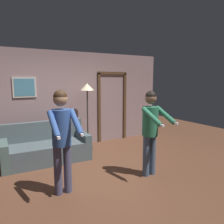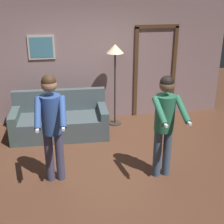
% 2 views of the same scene
% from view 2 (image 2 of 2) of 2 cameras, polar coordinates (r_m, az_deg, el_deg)
% --- Properties ---
extents(ground_plane, '(12.00, 12.00, 0.00)m').
position_cam_2_polar(ground_plane, '(5.37, -2.33, -9.90)').
color(ground_plane, brown).
extents(back_wall_assembly, '(6.40, 0.10, 2.60)m').
position_cam_2_polar(back_wall_assembly, '(6.87, -4.99, 8.99)').
color(back_wall_assembly, gray).
rests_on(back_wall_assembly, ground_plane).
extents(couch, '(1.93, 0.93, 0.87)m').
position_cam_2_polar(couch, '(6.43, -9.46, -1.80)').
color(couch, '#475356').
rests_on(couch, ground_plane).
extents(torchiere_lamp, '(0.36, 0.36, 1.76)m').
position_cam_2_polar(torchiere_lamp, '(6.49, 0.56, 9.98)').
color(torchiere_lamp, '#332D28').
rests_on(torchiere_lamp, ground_plane).
extents(person_standing_left, '(0.45, 0.65, 1.70)m').
position_cam_2_polar(person_standing_left, '(4.63, -10.98, -1.39)').
color(person_standing_left, '#43435E').
rests_on(person_standing_left, ground_plane).
extents(person_standing_right, '(0.44, 0.67, 1.65)m').
position_cam_2_polar(person_standing_right, '(4.75, 9.65, -1.18)').
color(person_standing_right, '#3E536A').
rests_on(person_standing_right, ground_plane).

